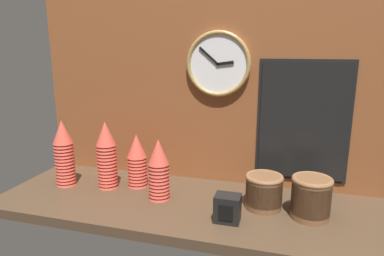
{
  "coord_description": "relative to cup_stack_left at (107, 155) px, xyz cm",
  "views": [
    {
      "loc": [
        37.66,
        -125.46,
        62.55
      ],
      "look_at": [
        0.54,
        4.0,
        30.19
      ],
      "focal_mm": 32.0,
      "sensor_mm": 36.0,
      "label": 1
    }
  ],
  "objects": [
    {
      "name": "cup_stack_center_left",
      "position": [
        12.38,
        4.94,
        -3.04
      ],
      "size": [
        8.88,
        8.88,
        24.44
      ],
      "color": "#DB4C3D",
      "rests_on": "ground_plane"
    },
    {
      "name": "cup_stack_far_left",
      "position": [
        -20.11,
        -2.77,
        0.0
      ],
      "size": [
        8.88,
        8.88,
        30.52
      ],
      "color": "#DB4C3D",
      "rests_on": "ground_plane"
    },
    {
      "name": "cup_stack_left",
      "position": [
        0.0,
        0.0,
        0.0
      ],
      "size": [
        8.88,
        8.88,
        30.52
      ],
      "color": "#DB4C3D",
      "rests_on": "ground_plane"
    },
    {
      "name": "napkin_dispenser",
      "position": [
        57.72,
        -16.05,
        -10.21
      ],
      "size": [
        9.31,
        7.66,
        10.1
      ],
      "color": "black",
      "rests_on": "ground_plane"
    },
    {
      "name": "bowl_stack_far_right",
      "position": [
        86.87,
        -4.77,
        -6.98
      ],
      "size": [
        14.83,
        14.83,
        15.84
      ],
      "color": "brown",
      "rests_on": "ground_plane"
    },
    {
      "name": "wall_clock",
      "position": [
        45.95,
        19.59,
        39.64
      ],
      "size": [
        28.71,
        2.7,
        28.71
      ],
      "color": "white"
    },
    {
      "name": "cup_stack_center",
      "position": [
        26.79,
        -4.96,
        -2.28
      ],
      "size": [
        8.88,
        8.88,
        25.96
      ],
      "color": "#DB4C3D",
      "rests_on": "ground_plane"
    },
    {
      "name": "bowl_stack_right",
      "position": [
        69.52,
        -1.55,
        -8.06
      ],
      "size": [
        14.83,
        14.83,
        13.66
      ],
      "color": "brown",
      "rests_on": "ground_plane"
    },
    {
      "name": "menu_board",
      "position": [
        83.08,
        20.49,
        15.85
      ],
      "size": [
        38.51,
        1.32,
        52.55
      ],
      "color": "black"
    },
    {
      "name": "ground_plane",
      "position": [
        39.09,
        -3.87,
        -17.26
      ],
      "size": [
        160.0,
        56.0,
        4.0
      ],
      "primitive_type": "cube",
      "color": "#4C3826"
    },
    {
      "name": "wall_tiled_back",
      "position": [
        39.09,
        22.63,
        37.24
      ],
      "size": [
        160.0,
        3.0,
        105.0
      ],
      "color": "brown",
      "rests_on": "ground_plane"
    }
  ]
}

